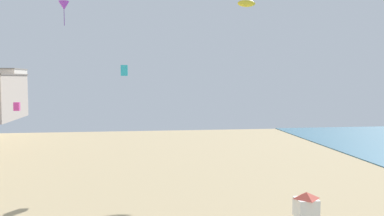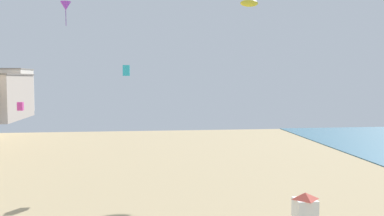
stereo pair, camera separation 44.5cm
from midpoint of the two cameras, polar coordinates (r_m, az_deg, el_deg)
boardwalk_hotel_furthest at (r=114.36m, az=-23.68°, el=2.17°), size 10.42×12.27×10.96m
lifeguard_stand at (r=23.68m, az=15.58°, el=-12.62°), size 1.10×1.10×2.55m
kite_yellow_parafoil at (r=44.40m, az=8.04°, el=13.85°), size 1.85×0.51×0.72m
kite_magenta_box at (r=44.52m, az=-21.94°, el=0.21°), size 0.52×0.52×0.82m
kite_purple_delta at (r=33.71m, az=-16.35°, el=13.10°), size 0.79×0.79×1.80m
kite_cyan_box at (r=37.42m, az=-8.54°, el=5.04°), size 0.60×0.60×0.94m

